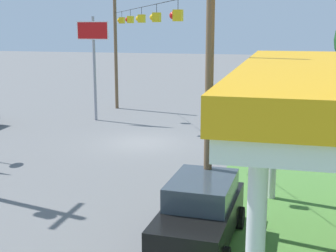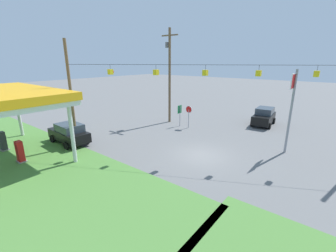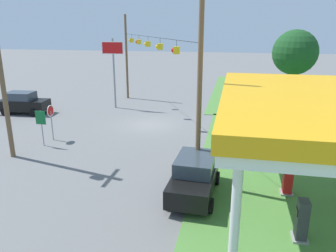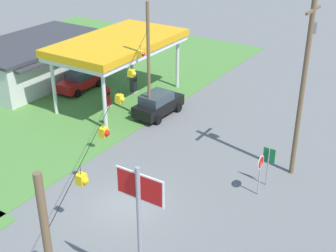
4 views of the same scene
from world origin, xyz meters
The scene contains 11 objects.
ground_plane centered at (0.00, 0.00, 0.00)m, with size 160.00×160.00×0.00m, color slate.
gas_station_canopy centered at (11.59, 9.29, 4.66)m, with size 11.18×6.34×5.16m.
fuel_pump_near centered at (9.79, 9.29, 0.78)m, with size 0.71×0.56×1.63m.
fuel_pump_far centered at (13.38, 9.29, 0.78)m, with size 0.71×0.56×1.63m.
car_at_pumps_front centered at (10.73, 5.00, 0.95)m, with size 4.46×2.24×1.84m.
car_on_crossroad centered at (-1.18, -12.16, 1.01)m, with size 2.37×4.45×1.98m.
stop_sign_roadside centered at (4.96, -5.67, 1.81)m, with size 0.80×0.08×2.50m.
stop_sign_overhead centered at (-4.96, -4.76, 4.69)m, with size 0.22×2.11×6.60m.
route_sign centered at (6.17, -5.68, 1.71)m, with size 0.10×0.70×2.40m.
utility_pole_main centered at (8.28, -6.47, 5.95)m, with size 2.20×0.44×10.69m.
signal_span_gantry centered at (0.00, -0.01, 4.91)m, with size 19.41×10.24×8.86m.
Camera 2 is at (-8.06, 14.51, 7.20)m, focal length 24.00 mm.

